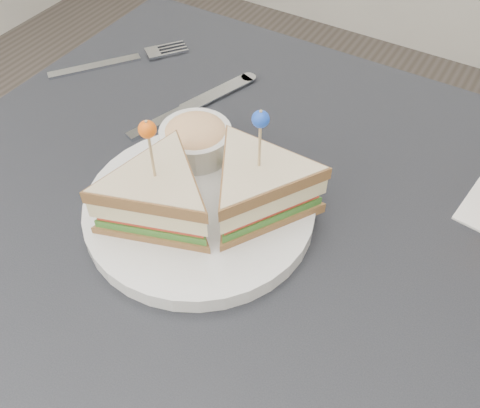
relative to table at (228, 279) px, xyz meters
name	(u,v)px	position (x,y,z in m)	size (l,w,h in m)	color
table	(228,279)	(0.00, 0.00, 0.00)	(0.80, 0.80, 0.75)	black
plate_meal	(205,190)	(-0.04, 0.02, 0.12)	(0.30, 0.30, 0.15)	silver
cutlery_fork	(126,59)	(-0.31, 0.21, 0.08)	(0.14, 0.18, 0.01)	silver
cutlery_knife	(189,107)	(-0.16, 0.16, 0.08)	(0.08, 0.21, 0.01)	silver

